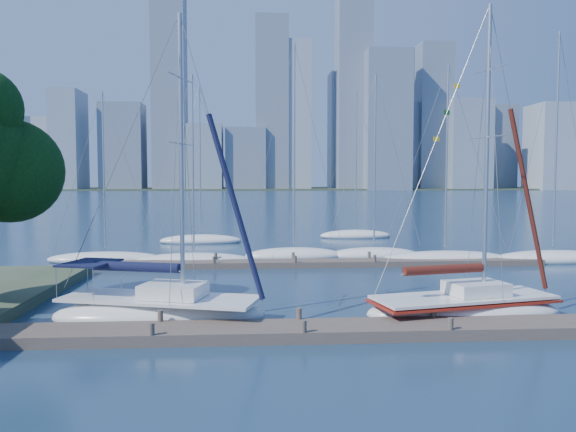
{
  "coord_description": "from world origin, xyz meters",
  "views": [
    {
      "loc": [
        -1.75,
        -19.21,
        5.47
      ],
      "look_at": [
        -0.19,
        4.0,
        3.97
      ],
      "focal_mm": 35.0,
      "sensor_mm": 36.0,
      "label": 1
    }
  ],
  "objects": [
    {
      "name": "sailboat_maroon",
      "position": [
        6.65,
        2.13,
        1.04
      ],
      "size": [
        8.14,
        4.19,
        12.8
      ],
      "rotation": [
        0.0,
        0.0,
        0.22
      ],
      "color": "white",
      "rests_on": "ground"
    },
    {
      "name": "ground",
      "position": [
        0.0,
        0.0,
        0.0
      ],
      "size": [
        700.0,
        700.0,
        0.0
      ],
      "primitive_type": "plane",
      "color": "#162E49",
      "rests_on": "ground"
    },
    {
      "name": "bg_boat_6",
      "position": [
        -6.07,
        29.64,
        0.27
      ],
      "size": [
        7.36,
        4.81,
        13.87
      ],
      "rotation": [
        0.0,
        0.0,
        0.41
      ],
      "color": "white",
      "rests_on": "ground"
    },
    {
      "name": "far_dock",
      "position": [
        2.0,
        16.0,
        0.18
      ],
      "size": [
        30.0,
        1.8,
        0.36
      ],
      "primitive_type": "cube",
      "color": "#4D4238",
      "rests_on": "ground"
    },
    {
      "name": "bg_boat_7",
      "position": [
        8.17,
        33.1,
        0.28
      ],
      "size": [
        7.09,
        3.86,
        14.17
      ],
      "rotation": [
        0.0,
        0.0,
        -0.25
      ],
      "color": "white",
      "rests_on": "ground"
    },
    {
      "name": "sailboat_navy",
      "position": [
        -5.26,
        2.44,
        0.95
      ],
      "size": [
        8.61,
        4.78,
        12.21
      ],
      "rotation": [
        0.0,
        0.0,
        -0.27
      ],
      "color": "white",
      "rests_on": "ground"
    },
    {
      "name": "bg_boat_4",
      "position": [
        11.16,
        17.06,
        0.26
      ],
      "size": [
        8.78,
        2.98,
        13.34
      ],
      "rotation": [
        0.0,
        0.0,
        0.09
      ],
      "color": "white",
      "rests_on": "ground"
    },
    {
      "name": "bg_boat_3",
      "position": [
        6.9,
        19.44,
        0.27
      ],
      "size": [
        6.61,
        2.78,
        13.08
      ],
      "rotation": [
        0.0,
        0.0,
        -0.09
      ],
      "color": "white",
      "rests_on": "ground"
    },
    {
      "name": "skyline",
      "position": [
        24.66,
        290.19,
        34.75
      ],
      "size": [
        502.16,
        51.31,
        115.35
      ],
      "color": "slate",
      "rests_on": "ground"
    },
    {
      "name": "near_dock",
      "position": [
        0.0,
        0.0,
        0.2
      ],
      "size": [
        26.0,
        2.0,
        0.4
      ],
      "primitive_type": "cube",
      "color": "#4D4238",
      "rests_on": "ground"
    },
    {
      "name": "bg_boat_0",
      "position": [
        -11.44,
        18.73,
        0.23
      ],
      "size": [
        7.93,
        4.09,
        11.59
      ],
      "rotation": [
        0.0,
        0.0,
        -0.29
      ],
      "color": "white",
      "rests_on": "ground"
    },
    {
      "name": "far_shore",
      "position": [
        0.0,
        320.0,
        0.0
      ],
      "size": [
        800.0,
        100.0,
        1.5
      ],
      "primitive_type": "cube",
      "color": "#38472D",
      "rests_on": "ground"
    },
    {
      "name": "bg_boat_2",
      "position": [
        1.27,
        19.39,
        0.3
      ],
      "size": [
        7.13,
        3.35,
        15.12
      ],
      "rotation": [
        0.0,
        0.0,
        0.16
      ],
      "color": "white",
      "rests_on": "ground"
    },
    {
      "name": "bg_boat_1",
      "position": [
        -5.46,
        17.62,
        0.24
      ],
      "size": [
        7.7,
        2.62,
        12.59
      ],
      "rotation": [
        0.0,
        0.0,
        -0.08
      ],
      "color": "white",
      "rests_on": "ground"
    },
    {
      "name": "bg_boat_5",
      "position": [
        18.37,
        16.66,
        0.29
      ],
      "size": [
        8.48,
        5.42,
        15.5
      ],
      "rotation": [
        0.0,
        0.0,
        0.41
      ],
      "color": "white",
      "rests_on": "ground"
    }
  ]
}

